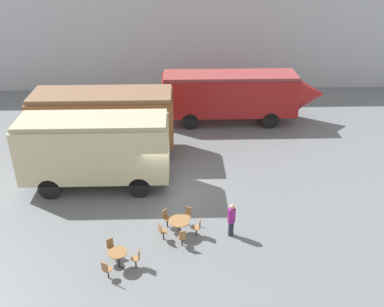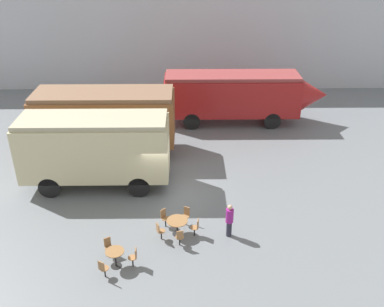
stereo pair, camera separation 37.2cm
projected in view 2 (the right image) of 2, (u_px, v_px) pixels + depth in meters
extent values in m
plane|color=slate|center=(170.00, 190.00, 22.22)|extent=(80.00, 80.00, 0.00)
cube|color=#B2B7C1|center=(175.00, 35.00, 34.01)|extent=(44.00, 0.15, 9.00)
cube|color=maroon|center=(232.00, 95.00, 28.98)|extent=(9.04, 2.48, 2.50)
cone|color=maroon|center=(313.00, 95.00, 29.04)|extent=(2.00, 2.36, 2.36)
cube|color=brown|center=(232.00, 76.00, 28.34)|extent=(8.86, 2.28, 0.24)
cylinder|color=black|center=(273.00, 121.00, 28.64)|extent=(1.13, 0.12, 1.13)
cylinder|color=black|center=(267.00, 108.00, 30.72)|extent=(1.13, 0.12, 1.13)
cylinder|color=black|center=(192.00, 122.00, 28.58)|extent=(1.13, 0.12, 1.13)
cylinder|color=black|center=(191.00, 108.00, 30.67)|extent=(1.13, 0.12, 1.13)
cube|color=brown|center=(105.00, 118.00, 24.87)|extent=(8.03, 2.88, 2.74)
cube|color=brown|center=(103.00, 94.00, 24.17)|extent=(7.87, 2.65, 0.24)
cylinder|color=black|center=(146.00, 153.00, 24.41)|extent=(1.36, 0.12, 1.36)
cylinder|color=black|center=(150.00, 132.00, 26.85)|extent=(1.36, 0.12, 1.36)
cylinder|color=black|center=(62.00, 153.00, 24.36)|extent=(1.36, 0.12, 1.36)
cylinder|color=black|center=(73.00, 133.00, 26.80)|extent=(1.36, 0.12, 1.36)
cube|color=beige|center=(95.00, 148.00, 21.69)|extent=(7.45, 2.55, 2.87)
cube|color=tan|center=(92.00, 120.00, 20.96)|extent=(7.30, 2.35, 0.24)
cylinder|color=black|center=(139.00, 187.00, 21.39)|extent=(1.11, 0.12, 1.11)
cylinder|color=black|center=(143.00, 164.00, 23.54)|extent=(1.11, 0.12, 1.11)
cylinder|color=black|center=(49.00, 188.00, 21.34)|extent=(1.11, 0.12, 1.11)
cylinder|color=black|center=(62.00, 164.00, 23.49)|extent=(1.11, 0.12, 1.11)
cylinder|color=black|center=(177.00, 234.00, 19.03)|extent=(0.44, 0.44, 0.02)
cylinder|color=black|center=(177.00, 227.00, 18.87)|extent=(0.08, 0.08, 0.69)
cylinder|color=olive|center=(177.00, 221.00, 18.70)|extent=(0.94, 0.94, 0.03)
cylinder|color=black|center=(116.00, 266.00, 17.23)|extent=(0.44, 0.44, 0.02)
cylinder|color=black|center=(115.00, 259.00, 17.05)|extent=(0.08, 0.08, 0.72)
cylinder|color=olive|center=(115.00, 251.00, 16.87)|extent=(0.75, 0.75, 0.03)
cylinder|color=black|center=(166.00, 223.00, 19.42)|extent=(0.06, 0.06, 0.42)
cylinder|color=olive|center=(165.00, 219.00, 19.31)|extent=(0.36, 0.36, 0.03)
cube|color=olive|center=(163.00, 213.00, 19.30)|extent=(0.23, 0.23, 0.42)
cylinder|color=black|center=(161.00, 235.00, 18.63)|extent=(0.06, 0.06, 0.42)
cylinder|color=olive|center=(161.00, 231.00, 18.52)|extent=(0.36, 0.36, 0.03)
cube|color=olive|center=(158.00, 228.00, 18.35)|extent=(0.16, 0.28, 0.42)
cylinder|color=black|center=(180.00, 241.00, 18.27)|extent=(0.06, 0.06, 0.42)
cylinder|color=olive|center=(180.00, 237.00, 18.16)|extent=(0.36, 0.36, 0.03)
cube|color=olive|center=(180.00, 235.00, 17.92)|extent=(0.29, 0.08, 0.42)
cylinder|color=black|center=(194.00, 232.00, 18.84)|extent=(0.06, 0.06, 0.42)
cylinder|color=olive|center=(194.00, 228.00, 18.73)|extent=(0.36, 0.36, 0.03)
cube|color=olive|center=(198.00, 224.00, 18.60)|extent=(0.09, 0.29, 0.42)
cylinder|color=black|center=(185.00, 221.00, 19.55)|extent=(0.06, 0.06, 0.42)
cylinder|color=olive|center=(185.00, 217.00, 19.44)|extent=(0.36, 0.36, 0.03)
cube|color=olive|center=(187.00, 211.00, 19.46)|extent=(0.27, 0.17, 0.42)
cylinder|color=black|center=(105.00, 273.00, 16.61)|extent=(0.06, 0.06, 0.42)
cylinder|color=olive|center=(104.00, 268.00, 16.50)|extent=(0.36, 0.36, 0.03)
cube|color=olive|center=(101.00, 266.00, 16.28)|extent=(0.27, 0.18, 0.42)
cylinder|color=black|center=(133.00, 262.00, 17.14)|extent=(0.06, 0.06, 0.42)
cylinder|color=olive|center=(132.00, 258.00, 17.04)|extent=(0.36, 0.36, 0.03)
cube|color=olive|center=(136.00, 253.00, 16.93)|extent=(0.04, 0.29, 0.42)
cylinder|color=black|center=(110.00, 252.00, 17.64)|extent=(0.06, 0.06, 0.42)
cylinder|color=olive|center=(109.00, 248.00, 17.54)|extent=(0.36, 0.36, 0.03)
cube|color=olive|center=(107.00, 242.00, 17.55)|extent=(0.27, 0.18, 0.42)
cylinder|color=#262633|center=(229.00, 229.00, 18.77)|extent=(0.24, 0.24, 0.74)
cylinder|color=#8C1E7A|center=(230.00, 216.00, 18.44)|extent=(0.34, 0.34, 0.66)
sphere|color=tan|center=(230.00, 207.00, 18.24)|extent=(0.21, 0.21, 0.21)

